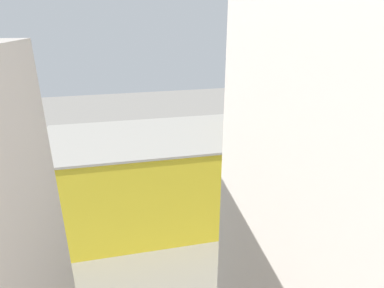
# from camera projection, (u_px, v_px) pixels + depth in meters

# --- Properties ---
(ground_plane) EXTENTS (188.61, 188.61, 0.00)m
(ground_plane) POSITION_uv_depth(u_px,v_px,m) (202.00, 155.00, 97.68)
(ground_plane) COLOR gray
(ground_plane) RESTS_ON ground
(rail_bed) EXTENTS (118.15, 16.01, 0.01)m
(rail_bed) POSITION_uv_depth(u_px,v_px,m) (187.00, 133.00, 116.45)
(rail_bed) COLOR #665E54
(rail_bed) RESTS_ON ground
(street_asphalt) EXTENTS (118.05, 11.64, 0.01)m
(street_asphalt) POSITION_uv_depth(u_px,v_px,m) (204.00, 158.00, 95.84)
(street_asphalt) COLOR #2D2D33
(street_asphalt) RESTS_ON ground
(track_rails) EXTENTS (117.85, 9.58, 0.12)m
(track_rails) POSITION_uv_depth(u_px,v_px,m) (187.00, 133.00, 116.39)
(track_rails) COLOR #9E9EA8
(track_rails) RESTS_ON ground
(platform_canopy_near) EXTENTS (49.13, 5.33, 4.62)m
(platform_canopy_near) POSITION_uv_depth(u_px,v_px,m) (209.00, 128.00, 108.48)
(platform_canopy_near) COLOR #B73328
(platform_canopy_near) RESTS_ON ground
(platform_canopy_far) EXTENTS (53.53, 5.93, 4.19)m
(platform_canopy_far) POSITION_uv_depth(u_px,v_px,m) (194.00, 123.00, 114.63)
(platform_canopy_far) COLOR #C63D2D
(platform_canopy_far) RESTS_ON ground
(locomotive) EXTENTS (14.49, 3.25, 5.26)m
(locomotive) POSITION_uv_depth(u_px,v_px,m) (250.00, 121.00, 124.02)
(locomotive) COLOR black
(locomotive) RESTS_ON ground
(passenger_coach) EXTENTS (19.85, 3.28, 5.93)m
(passenger_coach) POSITION_uv_depth(u_px,v_px,m) (309.00, 114.00, 129.36)
(passenger_coach) COLOR black
(passenger_coach) RESTS_ON ground
(freight_coach_far) EXTENTS (19.26, 3.54, 6.38)m
(freight_coach_far) POSITION_uv_depth(u_px,v_px,m) (135.00, 131.00, 108.59)
(freight_coach_far) COLOR black
(freight_coach_far) RESTS_ON ground
(parked_car_0) EXTENTS (4.22, 2.00, 1.64)m
(parked_car_0) POSITION_uv_depth(u_px,v_px,m) (263.00, 145.00, 103.46)
(parked_car_0) COLOR black
(parked_car_0) RESTS_ON ground
(parked_car_1) EXTENTS (4.62, 1.85, 1.73)m
(parked_car_1) POSITION_uv_depth(u_px,v_px,m) (242.00, 148.00, 101.34)
(parked_car_1) COLOR black
(parked_car_1) RESTS_ON ground
(parked_car_2) EXTENTS (4.64, 1.93, 1.56)m
(parked_car_2) POSITION_uv_depth(u_px,v_px,m) (214.00, 151.00, 99.42)
(parked_car_2) COLOR black
(parked_car_2) RESTS_ON ground
(parked_car_3) EXTENTS (4.13, 1.79, 1.68)m
(parked_car_3) POSITION_uv_depth(u_px,v_px,m) (188.00, 153.00, 97.83)
(parked_car_3) COLOR black
(parked_car_3) RESTS_ON ground
(parked_car_4) EXTENTS (4.39, 2.07, 1.69)m
(parked_car_4) POSITION_uv_depth(u_px,v_px,m) (162.00, 155.00, 95.97)
(parked_car_4) COLOR black
(parked_car_4) RESTS_ON ground
(parked_car_5) EXTENTS (4.57, 1.93, 1.62)m
(parked_car_5) POSITION_uv_depth(u_px,v_px,m) (136.00, 158.00, 93.98)
(parked_car_5) COLOR black
(parked_car_5) RESTS_ON ground
(parked_car_6) EXTENTS (4.44, 1.97, 1.73)m
(parked_car_6) POSITION_uv_depth(u_px,v_px,m) (106.00, 160.00, 92.48)
(parked_car_6) COLOR black
(parked_car_6) RESTS_ON ground
(construction_building) EXTENTS (38.64, 22.06, 18.10)m
(construction_building) POSITION_uv_depth(u_px,v_px,m) (148.00, 180.00, 63.91)
(construction_building) COLOR yellow
(construction_building) RESTS_ON ground
(construction_roof_slab) EXTENTS (39.25, 22.67, 0.40)m
(construction_roof_slab) POSITION_uv_depth(u_px,v_px,m) (146.00, 137.00, 60.48)
(construction_roof_slab) COLOR #ADA89E
(construction_roof_slab) RESTS_ON construction_building
(tower_crane) EXTENTS (19.22, 12.10, 29.69)m
(tower_crane) POSITION_uv_depth(u_px,v_px,m) (258.00, 134.00, 65.45)
(tower_crane) COLOR gray
(tower_crane) RESTS_ON ground
(box_truck_0) EXTENTS (9.00, 2.44, 3.28)m
(box_truck_0) POSITION_uv_depth(u_px,v_px,m) (85.00, 181.00, 79.02)
(box_truck_0) COLOR black
(box_truck_0) RESTS_ON ground
(street_tree_0) EXTENTS (4.22, 4.22, 6.40)m
(street_tree_0) POSITION_uv_depth(u_px,v_px,m) (74.00, 165.00, 81.42)
(street_tree_0) COLOR brown
(street_tree_0) RESTS_ON ground
(street_tree_1) EXTENTS (5.97, 5.97, 8.72)m
(street_tree_1) POSITION_uv_depth(u_px,v_px,m) (237.00, 145.00, 90.17)
(street_tree_1) COLOR brown
(street_tree_1) RESTS_ON ground
(street_tree_2) EXTENTS (6.36, 6.36, 8.42)m
(street_tree_2) POSITION_uv_depth(u_px,v_px,m) (140.00, 156.00, 84.42)
(street_tree_2) COLOR brown
(street_tree_2) RESTS_ON ground
(street_tree_3) EXTENTS (5.37, 5.37, 7.74)m
(street_tree_3) POSITION_uv_depth(u_px,v_px,m) (201.00, 150.00, 88.80)
(street_tree_3) COLOR brown
(street_tree_3) RESTS_ON ground
(traffic_light) EXTENTS (0.50, 0.36, 6.53)m
(traffic_light) POSITION_uv_depth(u_px,v_px,m) (130.00, 158.00, 85.22)
(traffic_light) COLOR #333333
(traffic_light) RESTS_ON ground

